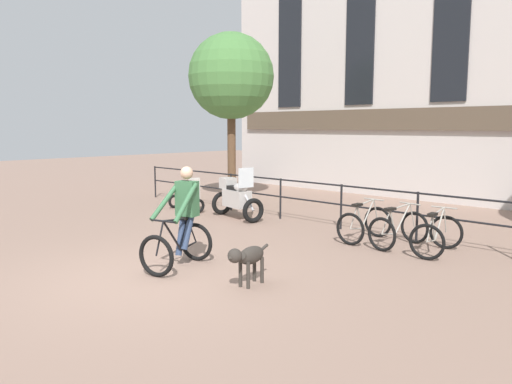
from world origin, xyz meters
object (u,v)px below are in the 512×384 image
Objects in this scene: cyclist_with_bike at (182,222)px; parked_bicycle_mid_left at (399,229)px; parked_scooter at (185,194)px; parked_bicycle_mid_right at (437,235)px; parked_bicycle_near_lamp at (364,224)px; dog at (248,257)px; parked_motorcycle at (236,197)px.

cyclist_with_bike reaches higher than parked_bicycle_mid_left.
cyclist_with_bike is 5.76m from parked_scooter.
cyclist_with_bike is 4.72m from parked_bicycle_mid_right.
cyclist_with_bike is 1.53× the size of parked_bicycle_near_lamp.
parked_motorcycle reaches higher than dog.
parked_scooter is (-4.53, 3.55, -0.30)m from cyclist_with_bike.
cyclist_with_bike is 1.31× the size of parked_scooter.
parked_motorcycle reaches higher than parked_bicycle_mid_left.
parked_bicycle_mid_right is (1.56, 0.00, 0.00)m from parked_bicycle_near_lamp.
parked_scooter is (-6.10, 3.53, 0.01)m from dog.
parked_bicycle_mid_left is (1.96, 3.82, -0.41)m from cyclist_with_bike.
parked_motorcycle is 4.54m from parked_bicycle_mid_left.
cyclist_with_bike is 1.76× the size of dog.
dog is 0.81× the size of parked_bicycle_mid_left.
parked_bicycle_mid_left is 0.91× the size of parked_scooter.
parked_bicycle_mid_left is at bearing -78.80° from parked_motorcycle.
cyclist_with_bike is at bearing 70.58° from parked_bicycle_mid_left.
dog is at bearing 95.67° from parked_bicycle_near_lamp.
cyclist_with_bike is at bearing 173.42° from dog.
parked_bicycle_near_lamp is 1.56m from parked_bicycle_mid_right.
parked_scooter is (-1.96, -0.16, -0.10)m from parked_motorcycle.
parked_bicycle_mid_left is at bearing -6.02° from parked_bicycle_mid_right.
parked_bicycle_mid_right is at bearing -172.23° from parked_bicycle_mid_left.
parked_bicycle_near_lamp and parked_bicycle_mid_left have the same top height.
parked_motorcycle is at bearing -82.13° from parked_scooter.
cyclist_with_bike is 1.02× the size of parked_motorcycle.
parked_bicycle_mid_right is at bearing 65.35° from dog.
parked_motorcycle reaches higher than parked_bicycle_mid_right.
dog is at bearing -116.71° from parked_scooter.
cyclist_with_bike is at bearing -124.73° from parked_scooter.
parked_bicycle_mid_right is (2.74, 3.82, -0.41)m from cyclist_with_bike.
parked_bicycle_near_lamp is 0.85× the size of parked_scooter.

